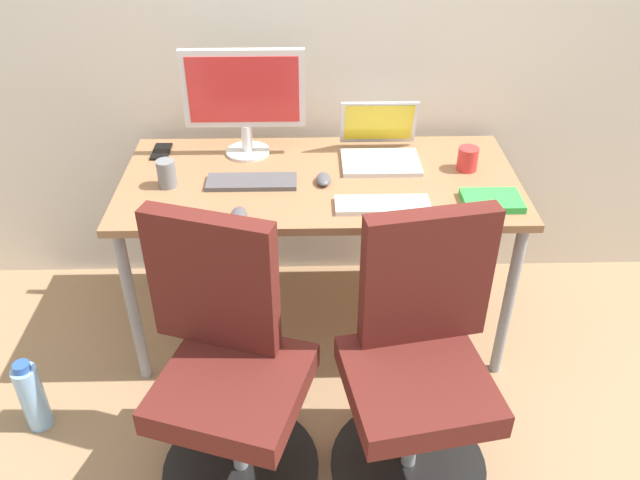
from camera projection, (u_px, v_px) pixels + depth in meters
ground_plane at (320, 322)px, 2.91m from camera, size 5.28×5.28×0.00m
desk at (320, 193)px, 2.54m from camera, size 1.53×0.72×0.74m
office_chair_left at (228, 372)px, 2.08m from camera, size 0.55×0.55×0.94m
office_chair_right at (418, 368)px, 2.09m from camera, size 0.54×0.54×0.94m
water_bottle_on_floor at (32, 396)px, 2.35m from camera, size 0.09×0.09×0.31m
desktop_monitor at (244, 95)px, 2.53m from camera, size 0.48×0.18×0.43m
open_laptop at (380, 146)px, 2.60m from camera, size 0.31×0.29×0.22m
keyboard_by_monitor at (252, 182)px, 2.45m from camera, size 0.34×0.12×0.02m
keyboard_by_laptop at (382, 205)px, 2.31m from camera, size 0.34×0.12×0.02m
mouse_by_monitor at (239, 215)px, 2.24m from camera, size 0.06×0.10×0.03m
mouse_by_laptop at (323, 179)px, 2.45m from camera, size 0.06×0.10×0.03m
coffee_mug at (468, 159)px, 2.53m from camera, size 0.08×0.08×0.09m
pen_cup at (167, 174)px, 2.41m from camera, size 0.07×0.07×0.10m
phone_near_monitor at (161, 152)px, 2.67m from camera, size 0.07×0.14×0.01m
notebook at (492, 201)px, 2.33m from camera, size 0.21×0.15×0.03m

